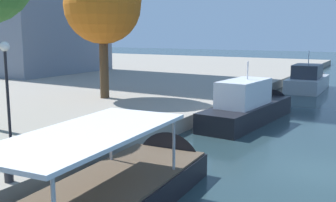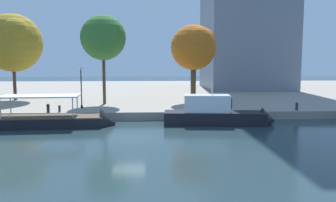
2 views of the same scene
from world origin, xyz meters
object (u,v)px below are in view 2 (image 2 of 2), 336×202
Objects in this scene: mooring_bollard_0 at (59,108)px; tree_4 at (195,46)px; lamp_post at (81,83)px; mooring_bollard_1 at (297,106)px; tree_0 at (13,42)px; tour_boat_1 at (54,123)px; motor_yacht_2 at (219,116)px; tree_1 at (103,37)px; mooring_bollard_2 at (48,108)px.

tree_4 is at bearing 27.57° from mooring_bollard_0.
lamp_post reaches higher than mooring_bollard_0.
tree_0 is at bearing 161.75° from mooring_bollard_1.
lamp_post reaches higher than tour_boat_1.
motor_yacht_2 is (15.17, 0.37, 0.51)m from tour_boat_1.
mooring_bollard_0 is at bearing 173.71° from motor_yacht_2.
tree_1 is at bearing 145.76° from motor_yacht_2.
lamp_post is (-13.85, 5.83, 2.76)m from motor_yacht_2.
mooring_bollard_0 is 0.07× the size of tree_1.
mooring_bollard_2 is 0.20× the size of lamp_post.
tour_boat_1 is at bearing -84.26° from mooring_bollard_0.
motor_yacht_2 is 1.10× the size of tree_4.
lamp_post is (-22.53, 2.71, 2.30)m from mooring_bollard_1.
tree_0 reaches higher than motor_yacht_2.
tour_boat_1 is 2.77× the size of lamp_post.
mooring_bollard_2 is at bearing 175.55° from motor_yacht_2.
lamp_post is (1.31, 6.20, 3.27)m from tour_boat_1.
mooring_bollard_1 is (8.68, 3.13, 0.46)m from motor_yacht_2.
tour_boat_1 is 24.12m from mooring_bollard_1.
tour_boat_1 is 18.58m from tree_0.
tree_1 is (3.27, 10.07, 8.42)m from tour_boat_1.
tour_boat_1 is at bearing -107.98° from tree_1.
tree_4 reaches higher than mooring_bollard_0.
mooring_bollard_0 is at bearing 92.15° from tour_boat_1.
mooring_bollard_0 is 10.66m from tree_1.
tree_4 is (14.19, 11.05, 7.42)m from tour_boat_1.
mooring_bollard_1 is 0.19× the size of lamp_post.
mooring_bollard_2 is 0.08× the size of tree_0.
tree_0 is at bearing 160.86° from tree_1.
tour_boat_1 is 1.18× the size of motor_yacht_2.
motor_yacht_2 is 2.35× the size of lamp_post.
tree_0 reaches higher than lamp_post.
lamp_post is at bearing 162.13° from motor_yacht_2.
tree_1 is (4.63, 6.96, 7.43)m from mooring_bollard_2.
motor_yacht_2 is 11.88× the size of mooring_bollard_2.
tree_1 is at bearing 61.35° from mooring_bollard_0.
tour_boat_1 is 14.69× the size of mooring_bollard_1.
mooring_bollard_0 is 0.16× the size of lamp_post.
tour_boat_1 is 1.18× the size of tree_1.
tree_0 reaches higher than mooring_bollard_2.
motor_yacht_2 is 9.23m from mooring_bollard_1.
tree_1 is (1.95, 3.87, 5.16)m from lamp_post.
tree_4 is (10.93, 0.98, -1.00)m from tree_1.
mooring_bollard_2 is (-1.01, -0.35, 0.10)m from mooring_bollard_0.
motor_yacht_2 is 12.76m from tree_4.
mooring_bollard_1 is (23.84, 3.49, 0.97)m from tour_boat_1.
tree_0 is 23.24m from tree_4.
tour_boat_1 is 1.11× the size of tree_0.
tree_4 reaches higher than lamp_post.
tour_boat_1 is 13.98× the size of mooring_bollard_2.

